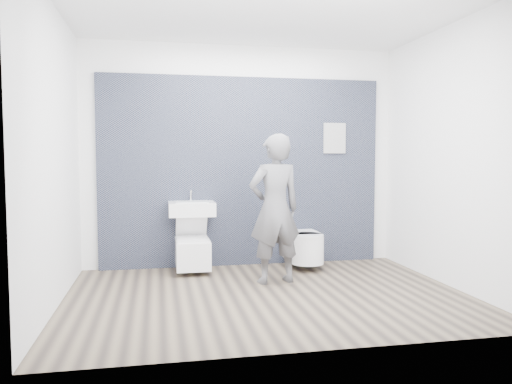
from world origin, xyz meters
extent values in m
plane|color=brown|center=(0.00, 0.00, 0.00)|extent=(4.00, 4.00, 0.00)
plane|color=white|center=(0.00, 1.50, 1.40)|extent=(4.00, 0.00, 4.00)
plane|color=white|center=(0.00, -1.50, 1.40)|extent=(4.00, 0.00, 4.00)
plane|color=white|center=(-2.00, 0.00, 1.40)|extent=(0.00, 3.00, 3.00)
plane|color=white|center=(2.00, 0.00, 1.40)|extent=(0.00, 3.00, 3.00)
plane|color=white|center=(0.00, 0.00, 2.80)|extent=(4.00, 4.00, 0.00)
cube|color=black|center=(0.00, 1.47, 0.00)|extent=(3.60, 0.06, 2.40)
cube|color=white|center=(-0.67, 1.23, 0.76)|extent=(0.55, 0.42, 0.17)
cube|color=silver|center=(-0.67, 1.21, 0.84)|extent=(0.39, 0.28, 0.03)
cylinder|color=silver|center=(-0.67, 1.38, 0.91)|extent=(0.02, 0.02, 0.14)
cylinder|color=silver|center=(-0.67, 1.33, 0.97)|extent=(0.02, 0.09, 0.02)
cylinder|color=silver|center=(-0.67, 1.42, 0.62)|extent=(0.04, 0.04, 0.11)
cube|color=white|center=(-0.67, 1.15, 0.23)|extent=(0.40, 0.58, 0.34)
cylinder|color=silver|center=(-0.67, 1.11, 0.38)|extent=(0.28, 0.28, 0.03)
cube|color=white|center=(-0.67, 1.11, 0.41)|extent=(0.38, 0.46, 0.02)
cube|color=white|center=(-0.67, 1.27, 0.59)|extent=(0.38, 0.26, 0.35)
cube|color=silver|center=(-0.67, 1.41, 0.10)|extent=(0.11, 0.06, 0.08)
cube|color=white|center=(0.72, 1.21, 0.25)|extent=(0.40, 0.47, 0.33)
cylinder|color=white|center=(0.72, 0.97, 0.25)|extent=(0.40, 0.40, 0.33)
cube|color=white|center=(0.72, 1.17, 0.44)|extent=(0.38, 0.44, 0.03)
cylinder|color=white|center=(0.72, 0.95, 0.44)|extent=(0.38, 0.38, 0.03)
cube|color=silver|center=(0.72, 1.41, 0.13)|extent=(0.11, 0.06, 0.08)
cube|color=silver|center=(1.22, 1.43, 0.00)|extent=(0.30, 0.03, 0.40)
imported|color=#5D5D61|center=(0.18, 0.47, 0.82)|extent=(0.66, 0.50, 1.64)
camera|label=1|loc=(-1.07, -4.83, 1.39)|focal=35.00mm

